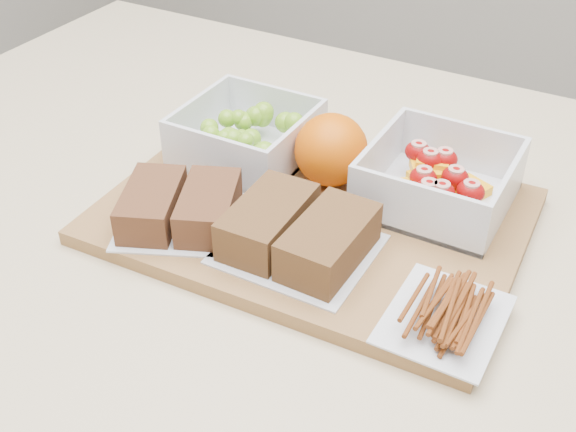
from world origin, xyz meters
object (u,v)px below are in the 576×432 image
object	(u,v)px
grape_container	(248,136)
pretzel_bag	(446,309)
sandwich_bag_center	(298,233)
orange	(331,150)
sandwich_bag_left	(180,207)
fruit_container	(438,182)
cutting_board	(313,216)

from	to	relation	value
grape_container	pretzel_bag	xyz separation A→B (m)	(0.29, -0.15, -0.01)
sandwich_bag_center	grape_container	bearing A→B (deg)	136.30
grape_container	sandwich_bag_center	distance (m)	0.18
orange	grape_container	bearing A→B (deg)	177.72
sandwich_bag_left	pretzel_bag	bearing A→B (deg)	-1.05
sandwich_bag_left	pretzel_bag	size ratio (longest dim) A/B	1.38
orange	sandwich_bag_left	bearing A→B (deg)	-124.56
orange	sandwich_bag_left	xyz separation A→B (m)	(-0.10, -0.14, -0.02)
fruit_container	sandwich_bag_center	size ratio (longest dim) A/B	1.01
cutting_board	sandwich_bag_center	world-z (taller)	sandwich_bag_center
orange	fruit_container	bearing A→B (deg)	9.64
sandwich_bag_center	pretzel_bag	world-z (taller)	sandwich_bag_center
orange	pretzel_bag	size ratio (longest dim) A/B	0.68
pretzel_bag	fruit_container	bearing A→B (deg)	112.22
fruit_container	sandwich_bag_center	xyz separation A→B (m)	(-0.09, -0.14, -0.00)
cutting_board	fruit_container	world-z (taller)	fruit_container
grape_container	sandwich_bag_center	size ratio (longest dim) A/B	0.97
cutting_board	sandwich_bag_left	xyz separation A→B (m)	(-0.11, -0.08, 0.03)
sandwich_bag_center	pretzel_bag	bearing A→B (deg)	-8.30
sandwich_bag_left	orange	bearing A→B (deg)	55.44
cutting_board	orange	distance (m)	0.08
pretzel_bag	grape_container	bearing A→B (deg)	152.48
sandwich_bag_center	pretzel_bag	distance (m)	0.16
cutting_board	fruit_container	bearing A→B (deg)	34.14
sandwich_bag_left	fruit_container	bearing A→B (deg)	37.19
cutting_board	pretzel_bag	size ratio (longest dim) A/B	3.65
cutting_board	pretzel_bag	xyz separation A→B (m)	(0.17, -0.09, 0.02)
orange	cutting_board	bearing A→B (deg)	-80.87
orange	sandwich_bag_center	world-z (taller)	orange
cutting_board	grape_container	world-z (taller)	grape_container
fruit_container	pretzel_bag	distance (m)	0.18
grape_container	fruit_container	size ratio (longest dim) A/B	0.96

